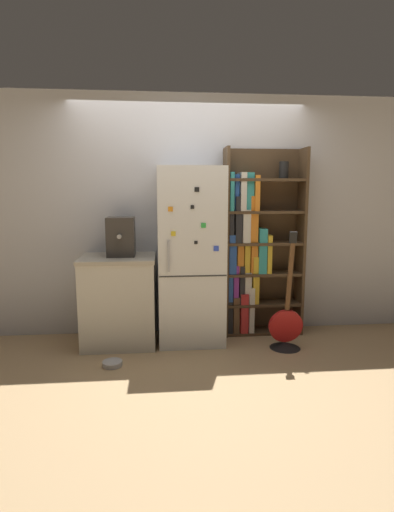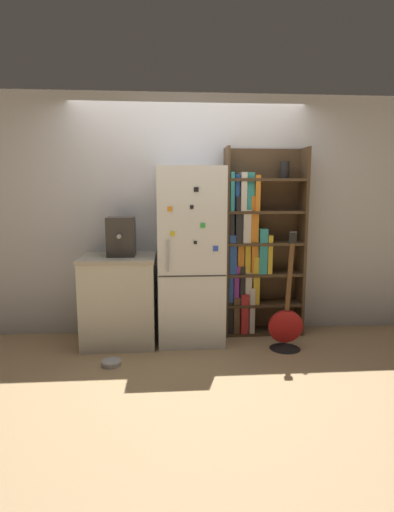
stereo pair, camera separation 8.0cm
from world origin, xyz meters
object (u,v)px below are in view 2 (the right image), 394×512
Objects in this scene: espresso_machine at (121,237)px; pet_bowl at (111,362)px; refrigerator at (191,256)px; guitar at (285,332)px; bookshelf at (253,250)px.

espresso_machine reaches higher than pet_bowl.
pet_bowl is (-0.76, -0.60, -0.88)m from refrigerator.
pet_bowl is at bearing -171.15° from guitar.
guitar is (1.64, -0.35, -0.94)m from espresso_machine.
bookshelf reaches higher than refrigerator.
refrigerator is at bearing 38.05° from pet_bowl.
bookshelf is at bearing 114.39° from guitar.
espresso_machine is at bearing 178.76° from refrigerator.
bookshelf is 1.89m from pet_bowl.
guitar is 1.72m from pet_bowl.
pet_bowl is (-0.05, -0.61, -1.09)m from espresso_machine.
refrigerator is at bearing -1.24° from espresso_machine.
bookshelf is 1.43m from espresso_machine.
espresso_machine is (-1.41, -0.16, 0.17)m from bookshelf.
bookshelf is at bearing 14.36° from refrigerator.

